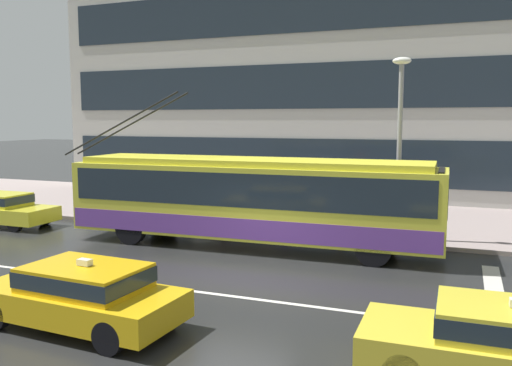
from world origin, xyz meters
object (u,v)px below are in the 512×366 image
at_px(pedestrian_at_shelter, 284,187).
at_px(street_lamp, 400,132).
at_px(pedestrian_approaching_curb, 224,181).
at_px(trolleybus, 251,198).
at_px(taxi_oncoming_far, 509,342).
at_px(pedestrian_walking_past, 341,182).
at_px(bus_shelter, 231,173).
at_px(taxi_oncoming_near, 82,293).

relative_size(pedestrian_at_shelter, street_lamp, 0.33).
height_order(pedestrian_at_shelter, pedestrian_approaching_curb, pedestrian_approaching_curb).
relative_size(trolleybus, taxi_oncoming_far, 2.97).
distance_m(pedestrian_at_shelter, pedestrian_walking_past, 2.13).
height_order(bus_shelter, pedestrian_approaching_curb, bus_shelter).
height_order(pedestrian_approaching_curb, pedestrian_walking_past, pedestrian_walking_past).
relative_size(taxi_oncoming_near, bus_shelter, 1.01).
bearing_deg(street_lamp, pedestrian_approaching_curb, 171.35).
relative_size(taxi_oncoming_far, street_lamp, 0.73).
bearing_deg(taxi_oncoming_far, trolleybus, 134.88).
distance_m(pedestrian_at_shelter, pedestrian_approaching_curb, 2.87).
bearing_deg(bus_shelter, pedestrian_walking_past, -6.37).
bearing_deg(pedestrian_approaching_curb, taxi_oncoming_near, -80.10).
bearing_deg(taxi_oncoming_near, bus_shelter, 99.42).
bearing_deg(pedestrian_approaching_curb, bus_shelter, 92.66).
relative_size(trolleybus, pedestrian_walking_past, 6.33).
height_order(taxi_oncoming_near, pedestrian_walking_past, pedestrian_walking_past).
height_order(trolleybus, pedestrian_walking_past, trolleybus).
bearing_deg(trolleybus, pedestrian_at_shelter, 83.06).
xyz_separation_m(trolleybus, pedestrian_at_shelter, (0.30, 2.49, 0.10)).
height_order(taxi_oncoming_near, street_lamp, street_lamp).
bearing_deg(trolleybus, street_lamp, 26.54).
distance_m(bus_shelter, pedestrian_walking_past, 4.73).
distance_m(trolleybus, taxi_oncoming_far, 10.15).
xyz_separation_m(trolleybus, taxi_oncoming_near, (-0.58, -7.62, -0.88)).
bearing_deg(taxi_oncoming_near, trolleybus, 85.63).
bearing_deg(bus_shelter, taxi_oncoming_near, -80.58).
height_order(taxi_oncoming_near, pedestrian_approaching_curb, pedestrian_approaching_curb).
bearing_deg(taxi_oncoming_far, pedestrian_at_shelter, 125.28).
relative_size(taxi_oncoming_near, pedestrian_walking_past, 2.08).
distance_m(trolleybus, pedestrian_approaching_curb, 4.07).
relative_size(taxi_oncoming_far, pedestrian_walking_past, 2.13).
relative_size(trolleybus, pedestrian_at_shelter, 6.56).
height_order(pedestrian_approaching_curb, street_lamp, street_lamp).
bearing_deg(pedestrian_at_shelter, pedestrian_approaching_curb, 165.25).
bearing_deg(trolleybus, taxi_oncoming_near, -94.37).
bearing_deg(pedestrian_at_shelter, pedestrian_walking_past, 27.56).
xyz_separation_m(trolleybus, taxi_oncoming_far, (7.14, -7.17, -0.88)).
bearing_deg(trolleybus, bus_shelter, 122.14).
distance_m(taxi_oncoming_near, street_lamp, 11.39).
relative_size(trolleybus, pedestrian_approaching_curb, 6.54).
height_order(trolleybus, taxi_oncoming_far, trolleybus).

